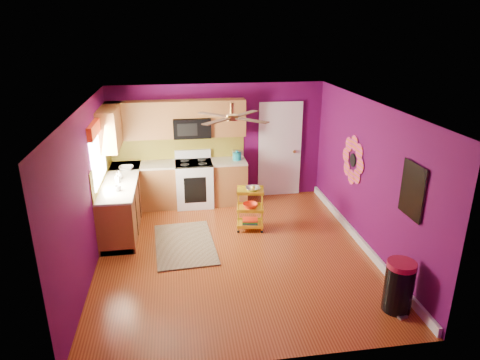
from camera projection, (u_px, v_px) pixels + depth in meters
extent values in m
plane|color=maroon|center=(234.00, 253.00, 7.24)|extent=(5.00, 5.00, 0.00)
cube|color=#530947|center=(218.00, 143.00, 9.13)|extent=(4.50, 0.04, 2.50)
cube|color=#530947|center=(267.00, 267.00, 4.49)|extent=(4.50, 0.04, 2.50)
cube|color=#530947|center=(88.00, 192.00, 6.49)|extent=(0.04, 5.00, 2.50)
cube|color=#530947|center=(368.00, 177.00, 7.12)|extent=(0.04, 5.00, 2.50)
cube|color=silver|center=(234.00, 105.00, 6.38)|extent=(4.50, 5.00, 0.04)
cube|color=white|center=(359.00, 240.00, 7.53)|extent=(0.05, 4.90, 0.14)
cube|color=brown|center=(122.00, 204.00, 8.06)|extent=(0.60, 2.30, 0.90)
cube|color=brown|center=(180.00, 185.00, 9.01)|extent=(2.80, 0.60, 0.90)
cube|color=beige|center=(120.00, 180.00, 7.90)|extent=(0.63, 2.30, 0.04)
cube|color=beige|center=(179.00, 164.00, 8.84)|extent=(2.80, 0.63, 0.04)
cube|color=black|center=(124.00, 223.00, 8.20)|extent=(0.54, 2.30, 0.10)
cube|color=black|center=(181.00, 202.00, 9.14)|extent=(2.80, 0.54, 0.10)
cube|color=white|center=(194.00, 184.00, 9.02)|extent=(0.76, 0.66, 0.92)
cube|color=black|center=(194.00, 163.00, 8.86)|extent=(0.76, 0.62, 0.03)
cube|color=white|center=(193.00, 154.00, 9.08)|extent=(0.76, 0.06, 0.18)
cube|color=black|center=(195.00, 190.00, 8.72)|extent=(0.45, 0.02, 0.55)
cube|color=brown|center=(139.00, 120.00, 8.55)|extent=(1.32, 0.33, 0.75)
cube|color=brown|center=(228.00, 117.00, 8.80)|extent=(0.72, 0.33, 0.75)
cube|color=brown|center=(191.00, 109.00, 8.63)|extent=(0.76, 0.33, 0.34)
cube|color=brown|center=(111.00, 127.00, 8.03)|extent=(0.33, 1.30, 0.75)
cube|color=black|center=(192.00, 127.00, 8.73)|extent=(0.76, 0.38, 0.40)
cube|color=olive|center=(178.00, 147.00, 9.02)|extent=(2.80, 0.01, 0.51)
cube|color=olive|center=(102.00, 167.00, 7.76)|extent=(0.01, 2.30, 0.51)
cube|color=white|center=(98.00, 153.00, 7.37)|extent=(0.03, 1.20, 1.00)
cube|color=#FF3D16|center=(96.00, 126.00, 7.21)|extent=(0.08, 1.35, 0.22)
cube|color=white|center=(280.00, 151.00, 9.37)|extent=(0.85, 0.04, 2.05)
cube|color=white|center=(280.00, 151.00, 9.35)|extent=(0.95, 0.02, 2.15)
sphere|color=#BF8C3F|center=(294.00, 152.00, 9.37)|extent=(0.07, 0.07, 0.07)
cylinder|color=black|center=(353.00, 160.00, 7.64)|extent=(0.01, 0.24, 0.24)
cube|color=teal|center=(413.00, 191.00, 5.72)|extent=(0.03, 0.52, 0.72)
cube|color=black|center=(412.00, 191.00, 5.72)|extent=(0.01, 0.56, 0.76)
cylinder|color=#BF8C3F|center=(232.00, 108.00, 6.59)|extent=(0.06, 0.06, 0.16)
cylinder|color=#BF8C3F|center=(232.00, 117.00, 6.64)|extent=(0.20, 0.20, 0.08)
cube|color=#4C2D19|center=(246.00, 113.00, 6.92)|extent=(0.47, 0.47, 0.01)
cube|color=#4C2D19|center=(213.00, 114.00, 6.85)|extent=(0.47, 0.47, 0.01)
cube|color=#4C2D19|center=(216.00, 122.00, 6.35)|extent=(0.47, 0.47, 0.01)
cube|color=#4C2D19|center=(252.00, 120.00, 6.43)|extent=(0.47, 0.47, 0.01)
cube|color=black|center=(185.00, 244.00, 7.50)|extent=(1.11, 1.70, 0.02)
cylinder|color=yellow|center=(238.00, 213.00, 7.78)|extent=(0.02, 0.02, 0.75)
cylinder|color=yellow|center=(262.00, 213.00, 7.78)|extent=(0.02, 0.02, 0.75)
cylinder|color=yellow|center=(239.00, 206.00, 8.06)|extent=(0.02, 0.02, 0.75)
cylinder|color=yellow|center=(262.00, 206.00, 8.06)|extent=(0.02, 0.02, 0.75)
sphere|color=black|center=(238.00, 231.00, 7.92)|extent=(0.05, 0.05, 0.05)
sphere|color=black|center=(262.00, 232.00, 7.91)|extent=(0.05, 0.05, 0.05)
sphere|color=black|center=(239.00, 224.00, 8.20)|extent=(0.05, 0.05, 0.05)
sphere|color=black|center=(261.00, 224.00, 8.19)|extent=(0.05, 0.05, 0.05)
cube|color=yellow|center=(250.00, 191.00, 7.80)|extent=(0.54, 0.43, 0.03)
cube|color=yellow|center=(250.00, 209.00, 7.92)|extent=(0.54, 0.43, 0.03)
cube|color=yellow|center=(250.00, 224.00, 8.03)|extent=(0.54, 0.43, 0.03)
imported|color=beige|center=(253.00, 189.00, 7.78)|extent=(0.31, 0.31, 0.07)
sphere|color=yellow|center=(253.00, 188.00, 7.77)|extent=(0.09, 0.09, 0.09)
imported|color=#FF3D16|center=(250.00, 206.00, 7.90)|extent=(0.32, 0.32, 0.09)
cube|color=navy|center=(250.00, 223.00, 8.02)|extent=(0.32, 0.26, 0.04)
cube|color=#267233|center=(250.00, 221.00, 8.00)|extent=(0.32, 0.26, 0.03)
cube|color=#FF3D16|center=(250.00, 220.00, 7.99)|extent=(0.32, 0.26, 0.03)
cylinder|color=black|center=(398.00, 289.00, 5.70)|extent=(0.49, 0.49, 0.65)
cylinder|color=#AD1837|center=(402.00, 265.00, 5.57)|extent=(0.38, 0.38, 0.08)
cube|color=beige|center=(403.00, 317.00, 5.63)|extent=(0.15, 0.11, 0.03)
cylinder|color=teal|center=(237.00, 156.00, 8.99)|extent=(0.18, 0.18, 0.16)
sphere|color=teal|center=(237.00, 152.00, 8.96)|extent=(0.06, 0.06, 0.06)
cube|color=beige|center=(238.00, 154.00, 9.08)|extent=(0.22, 0.15, 0.18)
imported|color=#EA3F72|center=(117.00, 178.00, 7.72)|extent=(0.08, 0.08, 0.17)
imported|color=white|center=(119.00, 175.00, 7.91)|extent=(0.12, 0.12, 0.15)
imported|color=white|center=(126.00, 168.00, 8.40)|extent=(0.28, 0.28, 0.07)
imported|color=white|center=(117.00, 188.00, 7.34)|extent=(0.12, 0.12, 0.09)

